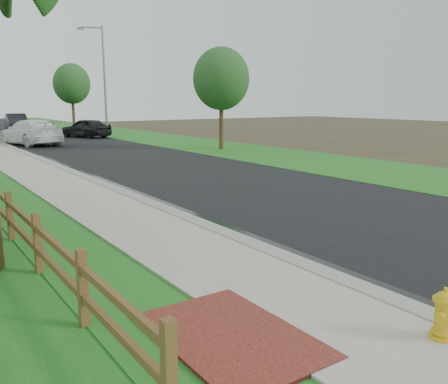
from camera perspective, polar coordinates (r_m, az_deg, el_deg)
ground at (r=8.25m, az=9.51°, el=-10.46°), size 120.00×120.00×0.00m
road at (r=41.80m, az=-20.68°, el=6.21°), size 8.00×90.00×0.02m
verge_far at (r=43.96m, az=-11.89°, el=6.89°), size 6.00×90.00×0.04m
brick_patch at (r=6.23m, az=0.89°, el=-17.15°), size 1.60×2.40×0.11m
ranch_fence at (r=12.25m, az=-25.40°, el=-1.28°), size 0.12×16.92×1.10m
fire_hydrant at (r=6.58m, az=24.93°, el=-13.29°), size 0.44×0.35×0.66m
white_suv at (r=34.71m, az=-22.27°, el=6.67°), size 3.64×6.19×1.68m
dark_car_mid at (r=40.15m, az=-16.29°, el=7.41°), size 3.46×4.82×1.52m
dark_car_far at (r=51.43m, az=-23.69°, el=7.71°), size 2.17×5.20×1.67m
streetlight at (r=39.97m, az=-14.44°, el=13.46°), size 1.96×0.81×8.72m
tree_near_right at (r=29.18m, az=-0.33°, el=13.45°), size 3.40×3.40×6.12m
tree_far_right at (r=49.13m, az=-17.85°, el=12.28°), size 3.51×3.51×6.48m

